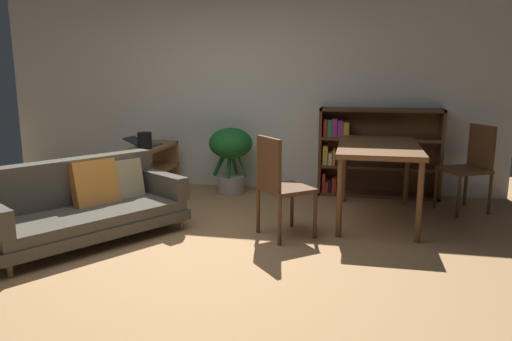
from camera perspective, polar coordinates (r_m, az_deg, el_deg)
The scene contains 11 objects.
ground_plane at distance 4.34m, azimuth -10.17°, elevation -9.72°, with size 8.16×8.16×0.00m, color #A87A4C.
back_wall_panel at distance 6.63m, azimuth -1.71°, elevation 9.66°, with size 6.80×0.10×2.70m, color silver.
fabric_couch at distance 4.89m, azimuth -19.44°, elevation -3.74°, with size 1.65×1.95×0.74m.
media_console at distance 6.37m, azimuth -12.28°, elevation -0.04°, with size 0.37×1.09×0.63m.
open_laptop at distance 6.44m, azimuth -12.93°, elevation 3.12°, with size 0.46×0.33×0.10m.
desk_speaker at distance 6.12m, azimuth -12.86°, elevation 3.42°, with size 0.17×0.17×0.20m.
potted_floor_plant at distance 6.27m, azimuth -2.97°, elevation 2.25°, with size 0.56×0.56×0.86m.
dining_table at distance 5.27m, azimuth 14.08°, elevation 2.07°, with size 0.82×1.43×0.81m.
dining_chair_near at distance 5.96m, azimuth 23.75°, elevation 0.74°, with size 0.59×0.59×0.98m.
dining_chair_far at distance 4.59m, azimuth 2.72°, elevation -1.34°, with size 0.61×0.61×0.97m.
bookshelf at distance 6.35m, azimuth 13.34°, elevation 2.14°, with size 1.50×0.29×1.11m.
Camera 1 is at (1.57, -3.74, 1.55)m, focal length 34.30 mm.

